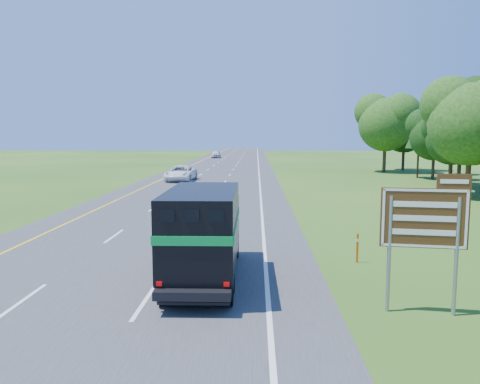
{
  "coord_description": "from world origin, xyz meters",
  "views": [
    {
      "loc": [
        5.13,
        -2.24,
        4.95
      ],
      "look_at": [
        4.25,
        22.9,
        1.89
      ],
      "focal_mm": 35.0,
      "sensor_mm": 36.0,
      "label": 1
    }
  ],
  "objects": [
    {
      "name": "lane_markings",
      "position": [
        0.0,
        50.0,
        0.04
      ],
      "size": [
        11.15,
        260.0,
        0.01
      ],
      "color": "yellow",
      "rests_on": "road"
    },
    {
      "name": "horse_truck",
      "position": [
        3.37,
        13.29,
        1.72
      ],
      "size": [
        2.33,
        7.14,
        3.15
      ],
      "rotation": [
        0.0,
        0.0,
        0.01
      ],
      "color": "black",
      "rests_on": "road"
    },
    {
      "name": "far_car",
      "position": [
        -3.73,
        100.6,
        0.81
      ],
      "size": [
        1.83,
        4.53,
        1.54
      ],
      "primitive_type": "imported",
      "rotation": [
        0.0,
        0.0,
        0.0
      ],
      "color": "silver",
      "rests_on": "road"
    },
    {
      "name": "road",
      "position": [
        0.0,
        50.0,
        0.02
      ],
      "size": [
        15.0,
        260.0,
        0.04
      ],
      "primitive_type": "cube",
      "color": "#38383A",
      "rests_on": "ground"
    },
    {
      "name": "delineator",
      "position": [
        9.09,
        15.74,
        0.62
      ],
      "size": [
        0.09,
        0.05,
        1.15
      ],
      "color": "#DC590B",
      "rests_on": "ground"
    },
    {
      "name": "exit_sign",
      "position": [
        9.76,
        10.5,
        2.55
      ],
      "size": [
        2.3,
        0.4,
        3.92
      ],
      "rotation": [
        0.0,
        0.0,
        -0.14
      ],
      "color": "gray",
      "rests_on": "ground"
    },
    {
      "name": "white_suv",
      "position": [
        -3.06,
        48.22,
        0.87
      ],
      "size": [
        3.03,
        6.07,
        1.65
      ],
      "primitive_type": "imported",
      "rotation": [
        0.0,
        0.0,
        -0.05
      ],
      "color": "white",
      "rests_on": "road"
    }
  ]
}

